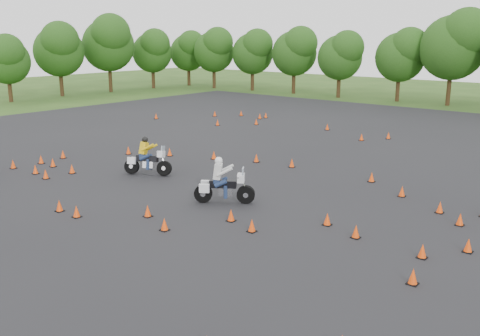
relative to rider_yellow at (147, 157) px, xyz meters
name	(u,v)px	position (x,y,z in m)	size (l,w,h in m)	color
ground	(174,217)	(5.70, -3.59, -0.96)	(140.00, 140.00, 0.00)	#2D5119
asphalt_pad	(267,185)	(5.70, 2.41, -0.96)	(62.00, 62.00, 0.00)	black
traffic_cones	(258,181)	(5.44, 2.03, -0.73)	(35.90, 32.89, 0.45)	#FF480A
rider_yellow	(147,157)	(0.00, 0.00, 0.00)	(2.49, 0.76, 1.92)	gold
rider_white	(224,180)	(5.99, -0.97, 0.03)	(2.56, 0.79, 1.98)	silver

